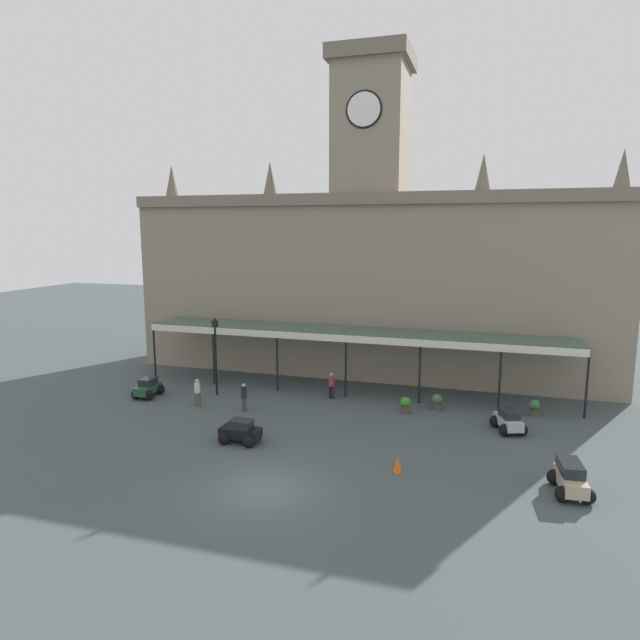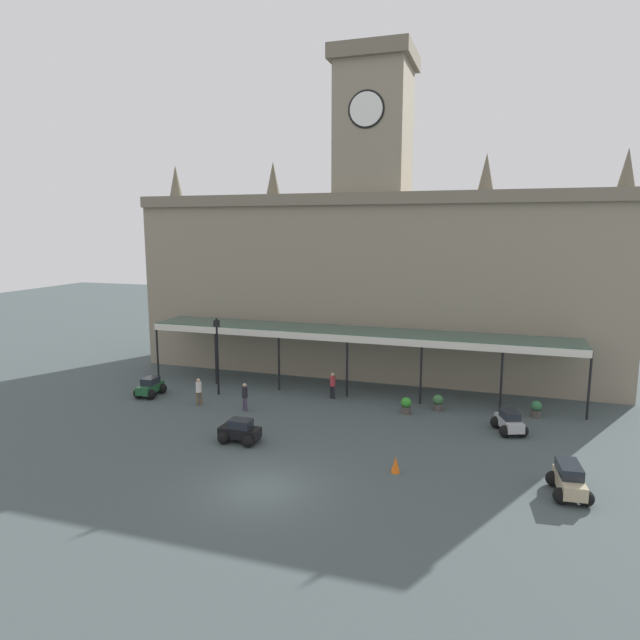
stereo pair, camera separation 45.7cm
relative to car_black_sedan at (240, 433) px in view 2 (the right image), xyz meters
The scene contains 15 objects.
ground_plane 5.36m from the car_black_sedan, 54.51° to the right, with size 140.00×140.00×0.00m, color #414C4D.
station_building 17.49m from the car_black_sedan, 78.89° to the left, with size 34.32×6.49×22.67m.
entrance_canopy 11.27m from the car_black_sedan, 73.25° to the left, with size 28.09×3.26×4.07m.
car_black_sedan is the anchor object (origin of this frame).
car_beige_estate 15.11m from the car_black_sedan, ahead, with size 1.69×2.33×1.27m.
car_silver_sedan 14.04m from the car_black_sedan, 23.51° to the left, with size 1.93×2.23×1.19m.
car_green_sedan 10.40m from the car_black_sedan, 149.38° to the left, with size 1.59×2.10×1.19m.
pedestrian_crossing_forecourt 6.77m from the car_black_sedan, 137.53° to the left, with size 0.34×0.34×1.67m.
pedestrian_beside_cars 8.66m from the car_black_sedan, 74.14° to the left, with size 0.38×0.34×1.67m.
pedestrian_near_entrance 4.89m from the car_black_sedan, 112.74° to the left, with size 0.34×0.34×1.67m.
victorian_lamppost 8.85m from the car_black_sedan, 125.50° to the left, with size 0.30×0.30×5.02m.
traffic_cone 8.13m from the car_black_sedan, ahead, with size 0.40×0.40×0.73m, color orange.
planter_by_canopy 16.75m from the car_black_sedan, 30.88° to the left, with size 0.60×0.60×0.96m.
planter_forecourt_centre 10.01m from the car_black_sedan, 43.77° to the left, with size 0.60×0.60×0.96m.
planter_near_kerb 12.02m from the car_black_sedan, 42.06° to the left, with size 0.60×0.60×0.96m.
Camera 2 is at (8.87, -19.46, 10.62)m, focal length 30.96 mm.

